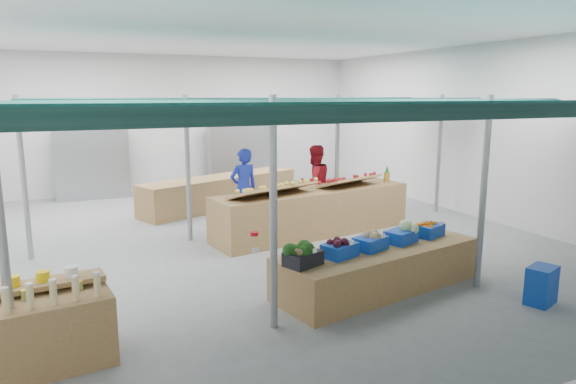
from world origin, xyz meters
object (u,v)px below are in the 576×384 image
veg_counter (379,268)px  crate_stack (541,285)px  bottle_shelf (24,332)px  vendor_right (315,183)px  vendor_left (244,189)px  fruit_counter (313,212)px

veg_counter → crate_stack: veg_counter is taller
bottle_shelf → veg_counter: 4.95m
veg_counter → vendor_right: size_ratio=1.88×
bottle_shelf → vendor_left: size_ratio=1.04×
bottle_shelf → vendor_left: 6.46m
bottle_shelf → crate_stack: (6.74, -1.06, -0.16)m
crate_stack → veg_counter: bearing=140.6°
bottle_shelf → fruit_counter: bottle_shelf is taller
vendor_left → vendor_right: bearing=171.1°
bottle_shelf → veg_counter: bottle_shelf is taller
bottle_shelf → crate_stack: bearing=-15.0°
bottle_shelf → vendor_right: size_ratio=1.04×
veg_counter → crate_stack: size_ratio=6.14×
bottle_shelf → fruit_counter: size_ratio=0.42×
vendor_left → crate_stack: bearing=103.9°
vendor_right → fruit_counter: bearing=52.5°
veg_counter → vendor_right: (1.14, 4.40, 0.58)m
veg_counter → vendor_left: size_ratio=1.88×
fruit_counter → crate_stack: bearing=-84.0°
bottle_shelf → crate_stack: size_ratio=3.39×
fruit_counter → veg_counter: bearing=-108.2°
bottle_shelf → crate_stack: bottle_shelf is taller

